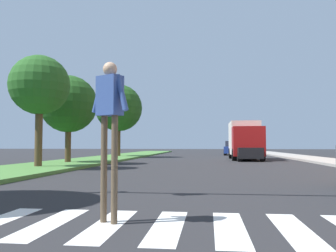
{
  "coord_description": "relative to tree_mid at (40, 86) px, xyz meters",
  "views": [
    {
      "loc": [
        0.16,
        1.56,
        1.2
      ],
      "look_at": [
        -1.42,
        14.99,
        1.93
      ],
      "focal_mm": 37.23,
      "sensor_mm": 36.0,
      "label": 1
    }
  ],
  "objects": [
    {
      "name": "pedestrian_performer",
      "position": [
        6.79,
        -11.01,
        -2.46
      ],
      "size": [
        0.7,
        0.42,
        2.49
      ],
      "color": "brown",
      "rests_on": "ground_plane"
    },
    {
      "name": "truck_box_delivery",
      "position": [
        11.25,
        12.55,
        -2.49
      ],
      "size": [
        2.4,
        6.2,
        3.1
      ],
      "color": "maroon",
      "rests_on": "ground_plane"
    },
    {
      "name": "tree_distant",
      "position": [
        -0.15,
        15.82,
        0.55
      ],
      "size": [
        4.44,
        4.44,
        6.76
      ],
      "color": "#4C3823",
      "rests_on": "median_strip"
    },
    {
      "name": "sedan_distant",
      "position": [
        11.05,
        25.12,
        -3.36
      ],
      "size": [
        2.18,
        4.64,
        1.63
      ],
      "color": "navy",
      "rests_on": "ground_plane"
    },
    {
      "name": "median_strip",
      "position": [
        -0.06,
        10.19,
        -4.05
      ],
      "size": [
        4.35,
        64.0,
        0.15
      ],
      "primitive_type": "cube",
      "color": "#477A38",
      "rests_on": "ground_plane"
    },
    {
      "name": "crosswalk",
      "position": [
        8.16,
        -11.12,
        -4.12
      ],
      "size": [
        6.75,
        2.2,
        0.01
      ],
      "color": "silver",
      "rests_on": "ground_plane"
    },
    {
      "name": "sedan_midblock",
      "position": [
        11.22,
        10.68,
        -3.37
      ],
      "size": [
        1.85,
        4.49,
        1.62
      ],
      "color": "black",
      "rests_on": "ground_plane"
    },
    {
      "name": "tree_far",
      "position": [
        -0.27,
        4.25,
        -0.42
      ],
      "size": [
        3.53,
        3.53,
        5.33
      ],
      "color": "#4C3823",
      "rests_on": "median_strip"
    },
    {
      "name": "sidewalk_right",
      "position": [
        16.52,
        10.19,
        -4.05
      ],
      "size": [
        3.0,
        64.0,
        0.15
      ],
      "primitive_type": "cube",
      "color": "#9E9991",
      "rests_on": "ground_plane"
    },
    {
      "name": "tree_mid",
      "position": [
        0.0,
        0.0,
        0.0
      ],
      "size": [
        2.95,
        2.95,
        5.49
      ],
      "color": "#4C3823",
      "rests_on": "median_strip"
    },
    {
      "name": "ground_plane",
      "position": [
        8.16,
        12.19,
        -4.12
      ],
      "size": [
        140.0,
        140.0,
        0.0
      ],
      "primitive_type": "plane",
      "color": "#262628"
    },
    {
      "name": "traffic_light_gantry",
      "position": [
        4.2,
        -9.05,
        0.21
      ],
      "size": [
        8.24,
        0.3,
        6.0
      ],
      "color": "gold",
      "rests_on": "median_strip"
    }
  ]
}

